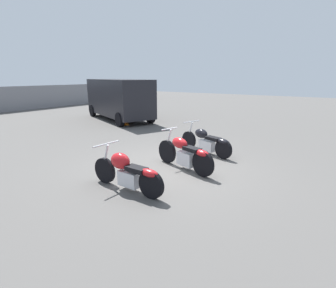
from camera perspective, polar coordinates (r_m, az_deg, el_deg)
name	(u,v)px	position (r m, az deg, el deg)	size (l,w,h in m)	color
ground_plane	(170,167)	(7.18, 0.45, -5.10)	(60.00, 60.00, 0.00)	#514F4C
motorcycle_slot_0	(127,172)	(5.72, -8.90, -5.97)	(0.73, 1.99, 0.97)	black
motorcycle_slot_1	(185,154)	(6.91, 3.70, -2.13)	(0.78, 1.99, 1.03)	black
motorcycle_slot_2	(206,141)	(8.44, 8.33, 0.57)	(0.93, 2.04, 0.96)	black
parked_van	(118,98)	(15.25, -10.75, 9.89)	(3.76, 5.66, 2.25)	black
traffic_cone_near	(125,121)	(13.53, -9.26, 5.02)	(0.36, 0.36, 0.44)	orange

